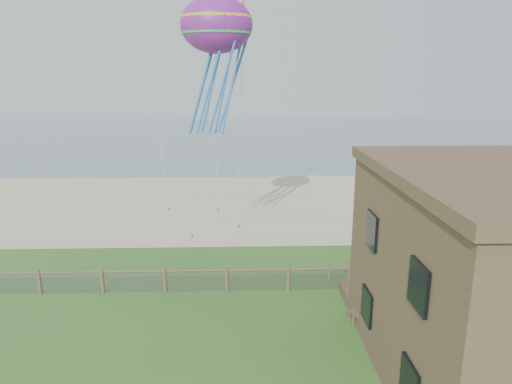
# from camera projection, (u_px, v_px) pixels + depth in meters

# --- Properties ---
(ground) EXTENTS (160.00, 160.00, 0.00)m
(ground) POSITION_uv_depth(u_px,v_px,m) (222.00, 367.00, 16.49)
(ground) COLOR #335A1E
(ground) RESTS_ON ground
(sand_beach) EXTENTS (72.00, 20.00, 0.02)m
(sand_beach) POSITION_uv_depth(u_px,v_px,m) (233.00, 203.00, 37.80)
(sand_beach) COLOR tan
(sand_beach) RESTS_ON ground
(ocean) EXTENTS (160.00, 68.00, 0.02)m
(ocean) POSITION_uv_depth(u_px,v_px,m) (237.00, 136.00, 80.42)
(ocean) COLOR slate
(ocean) RESTS_ON ground
(chainlink_fence) EXTENTS (36.20, 0.20, 1.25)m
(chainlink_fence) POSITION_uv_depth(u_px,v_px,m) (227.00, 281.00, 22.17)
(chainlink_fence) COLOR brown
(chainlink_fence) RESTS_ON ground
(motel_deck) EXTENTS (15.00, 2.00, 0.50)m
(motel_deck) POSITION_uv_depth(u_px,v_px,m) (500.00, 292.00, 21.66)
(motel_deck) COLOR brown
(motel_deck) RESTS_ON ground
(picnic_table) EXTENTS (2.21, 1.95, 0.78)m
(picnic_table) POSITION_uv_depth(u_px,v_px,m) (371.00, 317.00, 19.16)
(picnic_table) COLOR brown
(picnic_table) RESTS_ON ground
(octopus_kite) EXTENTS (4.34, 3.70, 7.55)m
(octopus_kite) POSITION_uv_depth(u_px,v_px,m) (217.00, 64.00, 24.10)
(octopus_kite) COLOR red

